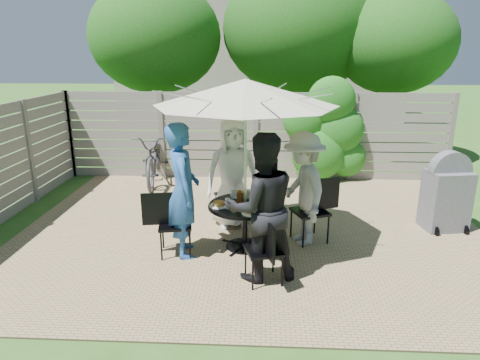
# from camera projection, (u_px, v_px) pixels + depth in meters

# --- Properties ---
(backyard_envelope) EXTENTS (60.00, 60.00, 5.00)m
(backyard_envelope) POSITION_uv_depth(u_px,v_px,m) (262.00, 52.00, 15.45)
(backyard_envelope) COLOR #2D5219
(backyard_envelope) RESTS_ON ground
(patio_table) EXTENTS (1.22, 1.22, 0.65)m
(patio_table) POSITION_uv_depth(u_px,v_px,m) (245.00, 218.00, 5.86)
(patio_table) COLOR black
(patio_table) RESTS_ON ground
(umbrella) EXTENTS (2.94, 2.94, 2.31)m
(umbrella) POSITION_uv_depth(u_px,v_px,m) (245.00, 92.00, 5.37)
(umbrella) COLOR silver
(umbrella) RESTS_ON ground
(chair_back) EXTENTS (0.58, 0.70, 0.91)m
(chair_back) POSITION_uv_depth(u_px,v_px,m) (231.00, 206.00, 6.82)
(chair_back) COLOR black
(chair_back) RESTS_ON ground
(person_back) EXTENTS (0.94, 0.74, 1.69)m
(person_back) POSITION_uv_depth(u_px,v_px,m) (233.00, 174.00, 6.52)
(person_back) COLOR white
(person_back) RESTS_ON ground
(chair_left) EXTENTS (0.67, 0.49, 0.89)m
(chair_left) POSITION_uv_depth(u_px,v_px,m) (175.00, 236.00, 5.72)
(chair_left) COLOR black
(chair_left) RESTS_ON ground
(person_left) EXTENTS (0.59, 0.75, 1.80)m
(person_left) POSITION_uv_depth(u_px,v_px,m) (183.00, 191.00, 5.56)
(person_left) COLOR #214E91
(person_left) RESTS_ON ground
(chair_front) EXTENTS (0.50, 0.64, 0.84)m
(chair_front) POSITION_uv_depth(u_px,v_px,m) (264.00, 263.00, 5.02)
(chair_front) COLOR black
(chair_front) RESTS_ON ground
(person_front) EXTENTS (1.02, 0.89, 1.79)m
(person_front) POSITION_uv_depth(u_px,v_px,m) (261.00, 208.00, 4.96)
(person_front) COLOR black
(person_front) RESTS_ON ground
(chair_right) EXTENTS (0.71, 0.58, 0.93)m
(chair_right) POSITION_uv_depth(u_px,v_px,m) (310.00, 223.00, 6.12)
(chair_right) COLOR black
(chair_right) RESTS_ON ground
(person_right) EXTENTS (0.86, 1.16, 1.61)m
(person_right) POSITION_uv_depth(u_px,v_px,m) (303.00, 189.00, 5.93)
(person_right) COLOR #9D9E99
(person_right) RESTS_ON ground
(plate_back) EXTENTS (0.26, 0.26, 0.06)m
(plate_back) POSITION_uv_depth(u_px,v_px,m) (239.00, 194.00, 6.13)
(plate_back) COLOR white
(plate_back) RESTS_ON patio_table
(plate_left) EXTENTS (0.26, 0.26, 0.06)m
(plate_left) POSITION_uv_depth(u_px,v_px,m) (219.00, 204.00, 5.72)
(plate_left) COLOR white
(plate_left) RESTS_ON patio_table
(plate_front) EXTENTS (0.26, 0.26, 0.06)m
(plate_front) POSITION_uv_depth(u_px,v_px,m) (251.00, 212.00, 5.46)
(plate_front) COLOR white
(plate_front) RESTS_ON patio_table
(plate_right) EXTENTS (0.26, 0.26, 0.06)m
(plate_right) POSITION_uv_depth(u_px,v_px,m) (270.00, 201.00, 5.87)
(plate_right) COLOR white
(plate_right) RESTS_ON patio_table
(glass_back) EXTENTS (0.07, 0.07, 0.14)m
(glass_back) POSITION_uv_depth(u_px,v_px,m) (233.00, 194.00, 6.01)
(glass_back) COLOR silver
(glass_back) RESTS_ON patio_table
(glass_left) EXTENTS (0.07, 0.07, 0.14)m
(glass_left) POSITION_uv_depth(u_px,v_px,m) (228.00, 203.00, 5.63)
(glass_left) COLOR silver
(glass_left) RESTS_ON patio_table
(glass_front) EXTENTS (0.07, 0.07, 0.14)m
(glass_front) POSITION_uv_depth(u_px,v_px,m) (257.00, 205.00, 5.57)
(glass_front) COLOR silver
(glass_front) RESTS_ON patio_table
(syrup_jug) EXTENTS (0.09, 0.09, 0.16)m
(syrup_jug) POSITION_uv_depth(u_px,v_px,m) (240.00, 198.00, 5.82)
(syrup_jug) COLOR #59280C
(syrup_jug) RESTS_ON patio_table
(coffee_cup) EXTENTS (0.08, 0.08, 0.12)m
(coffee_cup) POSITION_uv_depth(u_px,v_px,m) (248.00, 194.00, 6.01)
(coffee_cup) COLOR #C6B293
(coffee_cup) RESTS_ON patio_table
(bicycle) EXTENTS (0.95, 2.10, 1.07)m
(bicycle) POSITION_uv_depth(u_px,v_px,m) (155.00, 158.00, 8.81)
(bicycle) COLOR #333338
(bicycle) RESTS_ON ground
(bbq_grill) EXTENTS (0.67, 0.56, 1.24)m
(bbq_grill) POSITION_uv_depth(u_px,v_px,m) (446.00, 195.00, 6.45)
(bbq_grill) COLOR slate
(bbq_grill) RESTS_ON ground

